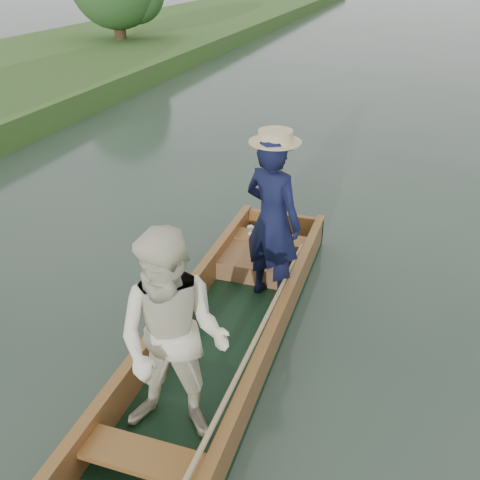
% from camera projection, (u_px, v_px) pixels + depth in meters
% --- Properties ---
extents(ground, '(120.00, 120.00, 0.00)m').
position_uv_depth(ground, '(221.00, 351.00, 5.32)').
color(ground, '#283D30').
rests_on(ground, ground).
extents(punt, '(1.20, 5.00, 1.97)m').
position_uv_depth(punt, '(222.00, 301.00, 4.88)').
color(punt, black).
rests_on(punt, ground).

